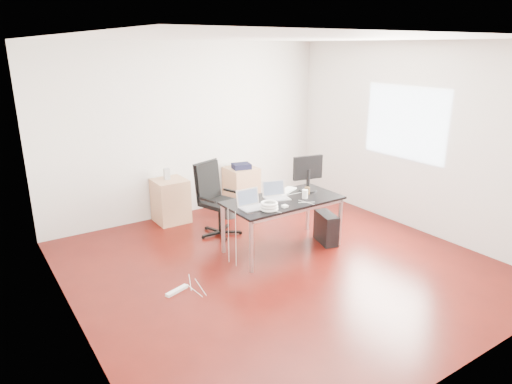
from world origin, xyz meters
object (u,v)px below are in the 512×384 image
filing_cabinet_right (241,187)px  filing_cabinet_left (171,201)px  desk (283,203)px  office_chair (215,195)px  pc_tower (326,228)px

filing_cabinet_right → filing_cabinet_left: bearing=180.0°
desk → filing_cabinet_right: size_ratio=2.29×
office_chair → filing_cabinet_left: office_chair is taller
desk → pc_tower: size_ratio=3.56×
desk → pc_tower: (0.66, -0.18, -0.46)m
desk → office_chair: office_chair is taller
filing_cabinet_right → pc_tower: filing_cabinet_right is taller
office_chair → filing_cabinet_right: size_ratio=1.54×
desk → filing_cabinet_left: (-0.86, 1.85, -0.33)m
desk → filing_cabinet_right: desk is taller
office_chair → filing_cabinet_left: bearing=94.1°
filing_cabinet_right → pc_tower: size_ratio=1.56×
desk → pc_tower: 0.82m
office_chair → filing_cabinet_left: size_ratio=1.54×
pc_tower → office_chair: bearing=151.2°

